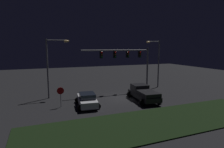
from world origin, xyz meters
The scene contains 8 objects.
ground_plane centered at (0.00, 0.00, 0.00)m, with size 80.00×80.00×0.00m, color black.
grass_median centered at (0.00, -8.57, 0.05)m, with size 23.47×6.14×0.10m, color black.
pickup_truck centered at (2.41, -2.05, 1.00)m, with size 3.21×5.56×1.80m.
car_sedan centered at (-4.59, -1.80, 0.74)m, with size 2.79×4.57×1.51m.
traffic_signal_gantry centered at (2.67, 2.80, 5.03)m, with size 10.32×0.56×6.50m.
street_lamp_left centered at (-7.74, 3.23, 4.83)m, with size 2.90×0.44×7.55m.
street_lamp_right centered at (8.27, 3.85, 4.81)m, with size 2.52×0.44×7.57m.
stop_sign centered at (-7.37, -1.17, 1.56)m, with size 0.76×0.08×2.23m.
Camera 1 is at (-9.55, -21.75, 6.52)m, focal length 30.26 mm.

